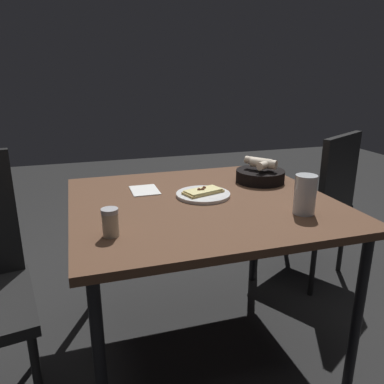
# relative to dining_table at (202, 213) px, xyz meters

# --- Properties ---
(ground) EXTENTS (8.00, 8.00, 0.00)m
(ground) POSITION_rel_dining_table_xyz_m (0.00, 0.00, -0.65)
(ground) COLOR #252525
(dining_table) EXTENTS (1.00, 1.07, 0.71)m
(dining_table) POSITION_rel_dining_table_xyz_m (0.00, 0.00, 0.00)
(dining_table) COLOR brown
(dining_table) RESTS_ON ground
(pizza_plate) EXTENTS (0.23, 0.23, 0.04)m
(pizza_plate) POSITION_rel_dining_table_xyz_m (0.04, -0.02, 0.07)
(pizza_plate) COLOR silver
(pizza_plate) RESTS_ON dining_table
(bread_basket) EXTENTS (0.23, 0.23, 0.12)m
(bread_basket) POSITION_rel_dining_table_xyz_m (0.17, -0.36, 0.10)
(bread_basket) COLOR black
(bread_basket) RESTS_ON dining_table
(beer_glass) EXTENTS (0.08, 0.08, 0.15)m
(beer_glass) POSITION_rel_dining_table_xyz_m (-0.26, -0.32, 0.12)
(beer_glass) COLOR silver
(beer_glass) RESTS_ON dining_table
(pepper_shaker) EXTENTS (0.06, 0.06, 0.09)m
(pepper_shaker) POSITION_rel_dining_table_xyz_m (-0.26, 0.40, 0.10)
(pepper_shaker) COLOR #BFB299
(pepper_shaker) RESTS_ON dining_table
(napkin) EXTENTS (0.16, 0.12, 0.00)m
(napkin) POSITION_rel_dining_table_xyz_m (0.20, 0.21, 0.06)
(napkin) COLOR white
(napkin) RESTS_ON dining_table
(chair_near) EXTENTS (0.60, 0.60, 0.90)m
(chair_near) POSITION_rel_dining_table_xyz_m (0.37, -0.84, -0.14)
(chair_near) COLOR black
(chair_near) RESTS_ON ground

